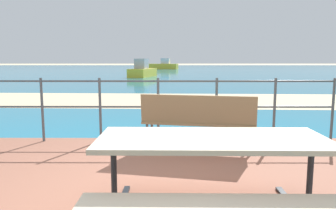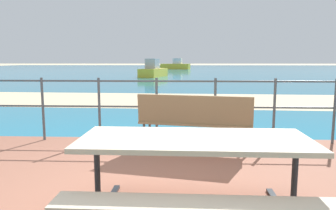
% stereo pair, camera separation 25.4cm
% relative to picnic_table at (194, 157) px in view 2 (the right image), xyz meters
% --- Properties ---
extents(ground_plane, '(240.00, 240.00, 0.00)m').
position_rel_picnic_table_xyz_m(ground_plane, '(-0.54, 0.43, -0.65)').
color(ground_plane, beige).
extents(patio_paving, '(6.40, 5.20, 0.06)m').
position_rel_picnic_table_xyz_m(patio_paving, '(-0.54, 0.43, -0.62)').
color(patio_paving, '#935B47').
rests_on(patio_paving, ground).
extents(sea_water, '(90.00, 90.00, 0.01)m').
position_rel_picnic_table_xyz_m(sea_water, '(-0.54, 40.43, -0.65)').
color(sea_water, teal).
rests_on(sea_water, ground).
extents(beach_strip, '(54.13, 6.44, 0.01)m').
position_rel_picnic_table_xyz_m(beach_strip, '(-0.54, 8.95, -0.65)').
color(beach_strip, beige).
rests_on(beach_strip, ground).
extents(picnic_table, '(1.88, 1.51, 0.76)m').
position_rel_picnic_table_xyz_m(picnic_table, '(0.00, 0.00, 0.00)').
color(picnic_table, '#BCAD93').
rests_on(picnic_table, patio_paving).
extents(park_bench, '(1.76, 0.73, 0.87)m').
position_rel_picnic_table_xyz_m(park_bench, '(0.08, 2.21, -0.07)').
color(park_bench, '#8C704C').
rests_on(park_bench, patio_paving).
extents(railing_fence, '(5.94, 0.04, 1.09)m').
position_rel_picnic_table_xyz_m(railing_fence, '(-0.54, 2.81, 0.07)').
color(railing_fence, '#4C5156').
rests_on(railing_fence, patio_paving).
extents(boat_near, '(5.09, 2.52, 1.66)m').
position_rel_picnic_table_xyz_m(boat_near, '(-1.41, 47.93, -0.11)').
color(boat_near, yellow).
rests_on(boat_near, sea_water).
extents(boat_mid, '(2.30, 4.31, 1.53)m').
position_rel_picnic_table_xyz_m(boat_mid, '(-2.64, 24.97, -0.15)').
color(boat_mid, yellow).
rests_on(boat_mid, sea_water).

